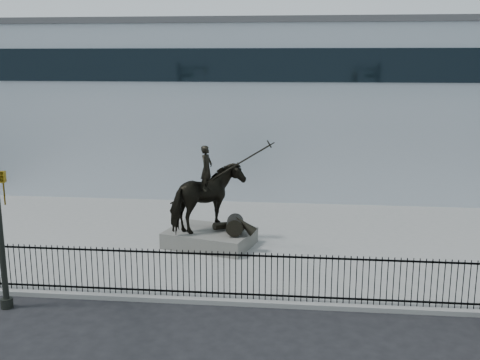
# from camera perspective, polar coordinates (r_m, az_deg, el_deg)

# --- Properties ---
(ground) EXTENTS (120.00, 120.00, 0.00)m
(ground) POSITION_cam_1_polar(r_m,az_deg,el_deg) (16.45, -0.22, -14.22)
(ground) COLOR black
(ground) RESTS_ON ground
(plaza) EXTENTS (30.00, 12.00, 0.15)m
(plaza) POSITION_cam_1_polar(r_m,az_deg,el_deg) (22.87, 1.69, -6.23)
(plaza) COLOR gray
(plaza) RESTS_ON ground
(building) EXTENTS (44.00, 14.00, 9.00)m
(building) POSITION_cam_1_polar(r_m,az_deg,el_deg) (34.78, 3.38, 7.59)
(building) COLOR #B2BAC2
(building) RESTS_ON ground
(picket_fence) EXTENTS (22.10, 0.10, 1.50)m
(picket_fence) POSITION_cam_1_polar(r_m,az_deg,el_deg) (17.21, 0.23, -9.68)
(picket_fence) COLOR black
(picket_fence) RESTS_ON plaza
(statue_plinth) EXTENTS (3.71, 3.00, 0.61)m
(statue_plinth) POSITION_cam_1_polar(r_m,az_deg,el_deg) (22.10, -3.09, -5.89)
(statue_plinth) COLOR #5E5B56
(statue_plinth) RESTS_ON plaza
(equestrian_statue) EXTENTS (4.01, 3.05, 3.51)m
(equestrian_statue) POSITION_cam_1_polar(r_m,az_deg,el_deg) (21.63, -2.99, -1.94)
(equestrian_statue) COLOR black
(equestrian_statue) RESTS_ON statue_plinth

